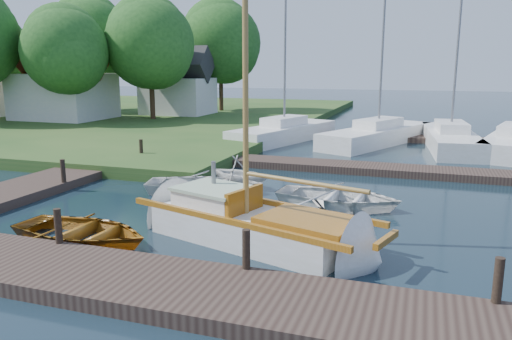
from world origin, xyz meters
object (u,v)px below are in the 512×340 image
(dinghy, at_px, (81,227))
(tree_3, at_px, (150,43))
(mooring_post_4, at_px, (63,171))
(tender_b, at_px, (239,170))
(marina_boat_1, at_px, (378,134))
(marina_boat_2, at_px, (450,138))
(tender_c, at_px, (338,194))
(tree_7, at_px, (221,42))
(house_a, at_px, (63,84))
(marina_boat_0, at_px, (284,131))
(house_c, at_px, (178,87))
(sailboat, at_px, (258,229))
(tree_4, at_px, (90,40))
(mooring_post_2, at_px, (246,249))
(mooring_post_5, at_px, (141,148))
(tender_a, at_px, (205,182))
(tree_2, at_px, (65,50))
(mooring_post_1, at_px, (58,226))
(mooring_post_3, at_px, (498,280))

(dinghy, xyz_separation_m, tree_3, (-10.89, 22.15, 5.44))
(mooring_post_4, relative_size, tender_b, 0.34)
(marina_boat_1, bearing_deg, marina_boat_2, -73.42)
(tender_c, height_order, tree_7, tree_7)
(dinghy, distance_m, house_a, 26.39)
(tree_3, bearing_deg, mooring_post_4, -68.81)
(mooring_post_4, xyz_separation_m, marina_boat_1, (9.24, 14.39, -0.14))
(marina_boat_0, relative_size, house_c, 1.85)
(tender_b, relative_size, marina_boat_1, 0.24)
(sailboat, distance_m, tree_4, 34.32)
(mooring_post_2, height_order, mooring_post_4, same)
(mooring_post_5, bearing_deg, sailboat, -44.04)
(mooring_post_2, distance_m, marina_boat_1, 19.41)
(tender_a, xyz_separation_m, tree_7, (-9.76, 24.85, 5.80))
(marina_boat_2, xyz_separation_m, tree_4, (-27.96, 8.09, 5.81))
(marina_boat_0, height_order, tree_2, marina_boat_0)
(tender_a, xyz_separation_m, marina_boat_0, (-0.72, 12.48, 0.16))
(mooring_post_4, relative_size, sailboat, 0.08)
(marina_boat_0, bearing_deg, marina_boat_2, -70.87)
(house_c, bearing_deg, mooring_post_2, -60.14)
(tree_3, relative_size, tree_7, 0.93)
(tender_c, bearing_deg, tender_b, 75.59)
(sailboat, distance_m, tender_c, 3.98)
(tender_a, height_order, tree_7, tree_7)
(mooring_post_1, height_order, mooring_post_4, same)
(tender_c, distance_m, tree_3, 24.17)
(house_a, bearing_deg, marina_boat_2, -4.50)
(sailboat, height_order, tree_7, tree_7)
(mooring_post_3, distance_m, house_a, 33.50)
(mooring_post_1, height_order, marina_boat_1, marina_boat_1)
(marina_boat_0, distance_m, marina_boat_1, 5.25)
(mooring_post_5, bearing_deg, tree_4, 131.34)
(tender_a, height_order, tree_3, tree_3)
(tender_b, xyz_separation_m, marina_boat_2, (7.41, 11.58, -0.06))
(tender_b, relative_size, house_a, 0.37)
(mooring_post_3, xyz_separation_m, marina_boat_1, (-3.76, 19.39, -0.14))
(house_a, height_order, tree_3, tree_3)
(house_c, bearing_deg, tender_b, -57.39)
(tender_b, distance_m, tree_4, 29.02)
(dinghy, distance_m, house_c, 28.37)
(marina_boat_0, relative_size, marina_boat_1, 0.99)
(tree_3, distance_m, tree_4, 8.96)
(mooring_post_3, xyz_separation_m, dinghy, (-9.11, 0.90, -0.33))
(sailboat, relative_size, house_c, 1.86)
(mooring_post_2, relative_size, mooring_post_4, 1.00)
(dinghy, bearing_deg, mooring_post_4, 47.01)
(mooring_post_1, relative_size, tender_c, 0.21)
(marina_boat_1, xyz_separation_m, marina_boat_2, (3.72, -0.44, 0.00))
(marina_boat_0, distance_m, tree_7, 16.32)
(mooring_post_4, height_order, marina_boat_1, marina_boat_1)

